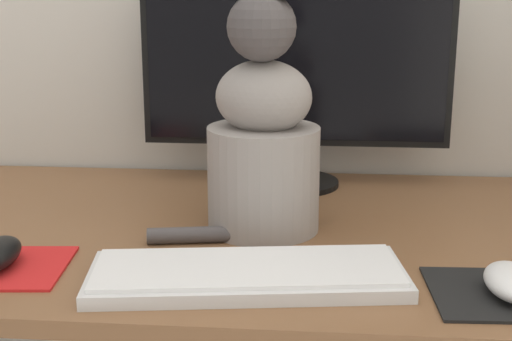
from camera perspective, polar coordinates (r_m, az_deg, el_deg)
The scene contains 6 objects.
desk at distance 1.18m, azimuth -1.34°, elevation -8.74°, with size 1.50×0.69×0.74m.
monitor at distance 1.33m, azimuth 3.20°, elevation 7.60°, with size 0.58×0.17×0.38m.
keyboard at distance 0.94m, azimuth -0.72°, elevation -8.30°, with size 0.43×0.21×0.02m.
mousepad_left at distance 1.04m, azimuth -19.64°, elevation -7.32°, with size 0.19×0.17×0.00m.
mousepad_right at distance 0.95m, azimuth 19.19°, elevation -9.30°, with size 0.19×0.17×0.00m.
cat at distance 1.09m, azimuth 0.53°, elevation 2.61°, with size 0.27×0.20×0.40m.
Camera 1 is at (0.12, -1.07, 1.12)m, focal length 50.00 mm.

